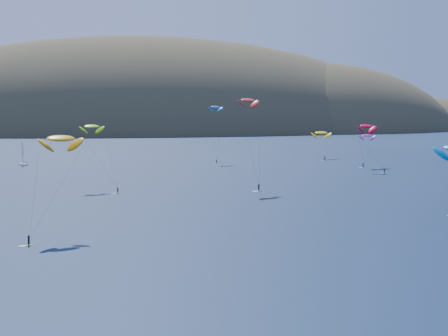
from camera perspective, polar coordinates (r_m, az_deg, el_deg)
The scene contains 10 objects.
ground at distance 80.05m, azimuth 10.68°, elevation -12.10°, with size 2800.00×2800.00×0.00m, color black.
island at distance 637.47m, azimuth -5.36°, elevation 2.53°, with size 730.00×300.00×210.00m.
sailboat at distance 268.82m, azimuth -17.91°, elevation 0.43°, with size 8.95×8.12×10.68m.
kitesurfer_2 at distance 121.85m, azimuth -14.71°, elevation 2.62°, with size 10.65×13.73×20.56m.
kitesurfer_3 at distance 186.74m, azimuth -12.00°, elevation 3.73°, with size 11.41×14.80×20.33m.
kitesurfer_4 at distance 268.72m, azimuth -0.77°, elevation 5.59°, with size 8.13×9.08×25.90m.
kitesurfer_6 at distance 236.57m, azimuth 12.95°, elevation 2.91°, with size 7.89×8.79×15.16m.
kitesurfer_8 at distance 256.43m, azimuth 12.91°, elevation 3.75°, with size 11.28×8.74×19.11m.
kitesurfer_9 at distance 182.25m, azimuth 2.21°, elevation 6.19°, with size 8.63×9.88×28.19m.
kitesurfer_11 at distance 293.46m, azimuth 8.88°, elevation 3.20°, with size 9.53×14.21×14.40m.
Camera 1 is at (-29.20, -70.44, 24.35)m, focal length 50.00 mm.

